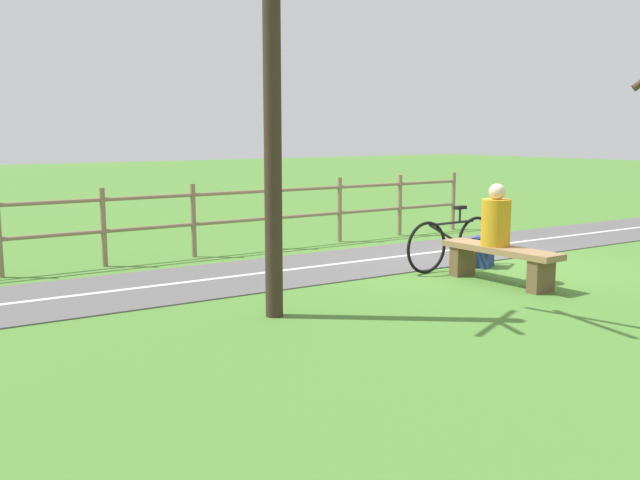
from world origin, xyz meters
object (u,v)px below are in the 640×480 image
(person_seated, at_px, (496,220))
(tree_by_path, at_px, (273,101))
(bench, at_px, (500,258))
(bicycle, at_px, (452,243))
(backpack, at_px, (482,252))

(person_seated, xyz_separation_m, tree_by_path, (0.17, 3.29, 1.45))
(bench, height_order, tree_by_path, tree_by_path)
(person_seated, distance_m, bicycle, 1.05)
(bicycle, distance_m, backpack, 0.56)
(bicycle, bearing_deg, bench, 80.28)
(bicycle, xyz_separation_m, tree_by_path, (-0.77, 3.45, 1.89))
(bicycle, bearing_deg, person_seated, 79.37)
(backpack, xyz_separation_m, tree_by_path, (-0.66, 3.98, 2.06))
(bicycle, distance_m, tree_by_path, 4.01)
(backpack, relative_size, tree_by_path, 0.09)
(bench, xyz_separation_m, person_seated, (0.09, 0.00, 0.50))
(bench, bearing_deg, person_seated, 0.00)
(backpack, distance_m, tree_by_path, 4.53)
(bicycle, relative_size, tree_by_path, 0.35)
(tree_by_path, bearing_deg, bench, -94.47)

